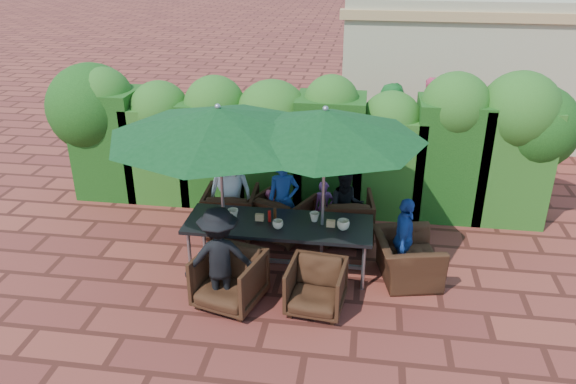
# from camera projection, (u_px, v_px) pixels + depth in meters

# --- Properties ---
(ground) EXTENTS (80.00, 80.00, 0.00)m
(ground) POSITION_uv_depth(u_px,v_px,m) (280.00, 273.00, 8.10)
(ground) COLOR brown
(ground) RESTS_ON ground
(dining_table) EXTENTS (2.64, 0.90, 0.75)m
(dining_table) POSITION_uv_depth(u_px,v_px,m) (279.00, 227.00, 7.92)
(dining_table) COLOR black
(dining_table) RESTS_ON ground
(umbrella_left) EXTENTS (2.98, 2.98, 2.46)m
(umbrella_left) POSITION_uv_depth(u_px,v_px,m) (218.00, 122.00, 7.32)
(umbrella_left) COLOR gray
(umbrella_left) RESTS_ON ground
(umbrella_right) EXTENTS (2.67, 2.67, 2.46)m
(umbrella_right) POSITION_uv_depth(u_px,v_px,m) (325.00, 124.00, 7.23)
(umbrella_right) COLOR gray
(umbrella_right) RESTS_ON ground
(chair_far_left) EXTENTS (0.85, 0.80, 0.84)m
(chair_far_left) POSITION_uv_depth(u_px,v_px,m) (231.00, 209.00, 9.03)
(chair_far_left) COLOR black
(chair_far_left) RESTS_ON ground
(chair_far_mid) EXTENTS (1.04, 1.01, 0.82)m
(chair_far_mid) POSITION_uv_depth(u_px,v_px,m) (283.00, 214.00, 8.89)
(chair_far_mid) COLOR black
(chair_far_mid) RESTS_ON ground
(chair_far_right) EXTENTS (0.89, 0.84, 0.82)m
(chair_far_right) POSITION_uv_depth(u_px,v_px,m) (347.00, 215.00, 8.85)
(chair_far_right) COLOR black
(chair_far_right) RESTS_ON ground
(chair_near_left) EXTENTS (0.96, 0.92, 0.81)m
(chair_near_left) POSITION_uv_depth(u_px,v_px,m) (229.00, 277.00, 7.27)
(chair_near_left) COLOR black
(chair_near_left) RESTS_ON ground
(chair_near_right) EXTENTS (0.78, 0.74, 0.73)m
(chair_near_right) POSITION_uv_depth(u_px,v_px,m) (316.00, 285.00, 7.17)
(chair_near_right) COLOR black
(chair_near_right) RESTS_ON ground
(chair_end_right) EXTENTS (0.83, 1.09, 0.86)m
(chair_end_right) POSITION_uv_depth(u_px,v_px,m) (407.00, 252.00, 7.81)
(chair_end_right) COLOR black
(chair_end_right) RESTS_ON ground
(adult_far_left) EXTENTS (0.72, 0.45, 1.42)m
(adult_far_left) POSITION_uv_depth(u_px,v_px,m) (231.00, 192.00, 8.93)
(adult_far_left) COLOR silver
(adult_far_left) RESTS_ON ground
(adult_far_mid) EXTENTS (0.57, 0.50, 1.35)m
(adult_far_mid) POSITION_uv_depth(u_px,v_px,m) (283.00, 200.00, 8.73)
(adult_far_mid) COLOR #1C4298
(adult_far_mid) RESTS_ON ground
(adult_far_right) EXTENTS (0.62, 0.45, 1.19)m
(adult_far_right) POSITION_uv_depth(u_px,v_px,m) (346.00, 207.00, 8.68)
(adult_far_right) COLOR black
(adult_far_right) RESTS_ON ground
(adult_near_left) EXTENTS (0.98, 0.65, 1.40)m
(adult_near_left) POSITION_uv_depth(u_px,v_px,m) (220.00, 258.00, 7.14)
(adult_near_left) COLOR black
(adult_near_left) RESTS_ON ground
(adult_end_right) EXTENTS (0.42, 0.75, 1.22)m
(adult_end_right) POSITION_uv_depth(u_px,v_px,m) (404.00, 239.00, 7.75)
(adult_end_right) COLOR #1C4298
(adult_end_right) RESTS_ON ground
(child_left) EXTENTS (0.27, 0.22, 0.73)m
(child_left) POSITION_uv_depth(u_px,v_px,m) (269.00, 211.00, 9.06)
(child_left) COLOR #F25585
(child_left) RESTS_ON ground
(child_right) EXTENTS (0.38, 0.33, 0.91)m
(child_right) POSITION_uv_depth(u_px,v_px,m) (324.00, 209.00, 8.96)
(child_right) COLOR #9D4CA5
(child_right) RESTS_ON ground
(pedestrian_a) EXTENTS (1.79, 1.27, 1.81)m
(pedestrian_a) POSITION_uv_depth(u_px,v_px,m) (390.00, 127.00, 11.28)
(pedestrian_a) COLOR green
(pedestrian_a) RESTS_ON ground
(pedestrian_b) EXTENTS (0.95, 0.65, 1.86)m
(pedestrian_b) POSITION_uv_depth(u_px,v_px,m) (428.00, 122.00, 11.47)
(pedestrian_b) COLOR #F25585
(pedestrian_b) RESTS_ON ground
(pedestrian_c) EXTENTS (1.08, 1.02, 1.60)m
(pedestrian_c) POSITION_uv_depth(u_px,v_px,m) (498.00, 137.00, 11.03)
(pedestrian_c) COLOR gray
(pedestrian_c) RESTS_ON ground
(cup_a) EXTENTS (0.16, 0.16, 0.13)m
(cup_a) POSITION_uv_depth(u_px,v_px,m) (215.00, 219.00, 7.85)
(cup_a) COLOR beige
(cup_a) RESTS_ON dining_table
(cup_b) EXTENTS (0.15, 0.15, 0.14)m
(cup_b) POSITION_uv_depth(u_px,v_px,m) (233.00, 214.00, 7.98)
(cup_b) COLOR beige
(cup_b) RESTS_ON dining_table
(cup_c) EXTENTS (0.15, 0.15, 0.12)m
(cup_c) POSITION_uv_depth(u_px,v_px,m) (278.00, 224.00, 7.72)
(cup_c) COLOR beige
(cup_c) RESTS_ON dining_table
(cup_d) EXTENTS (0.14, 0.14, 0.13)m
(cup_d) POSITION_uv_depth(u_px,v_px,m) (314.00, 217.00, 7.92)
(cup_d) COLOR beige
(cup_d) RESTS_ON dining_table
(cup_e) EXTENTS (0.18, 0.18, 0.14)m
(cup_e) POSITION_uv_depth(u_px,v_px,m) (343.00, 225.00, 7.69)
(cup_e) COLOR beige
(cup_e) RESTS_ON dining_table
(ketchup_bottle) EXTENTS (0.04, 0.04, 0.17)m
(ketchup_bottle) POSITION_uv_depth(u_px,v_px,m) (269.00, 216.00, 7.89)
(ketchup_bottle) COLOR #B20C0A
(ketchup_bottle) RESTS_ON dining_table
(sauce_bottle) EXTENTS (0.04, 0.04, 0.17)m
(sauce_bottle) POSITION_uv_depth(u_px,v_px,m) (275.00, 214.00, 7.96)
(sauce_bottle) COLOR #4C230C
(sauce_bottle) RESTS_ON dining_table
(serving_tray) EXTENTS (0.35, 0.25, 0.02)m
(serving_tray) POSITION_uv_depth(u_px,v_px,m) (215.00, 224.00, 7.85)
(serving_tray) COLOR olive
(serving_tray) RESTS_ON dining_table
(number_block_left) EXTENTS (0.12, 0.06, 0.10)m
(number_block_left) POSITION_uv_depth(u_px,v_px,m) (260.00, 217.00, 7.94)
(number_block_left) COLOR tan
(number_block_left) RESTS_ON dining_table
(number_block_right) EXTENTS (0.12, 0.06, 0.10)m
(number_block_right) POSITION_uv_depth(u_px,v_px,m) (331.00, 223.00, 7.77)
(number_block_right) COLOR tan
(number_block_right) RESTS_ON dining_table
(hedge_wall) EXTENTS (9.10, 1.60, 2.52)m
(hedge_wall) POSITION_uv_depth(u_px,v_px,m) (300.00, 133.00, 9.62)
(hedge_wall) COLOR black
(hedge_wall) RESTS_ON ground
(building) EXTENTS (6.20, 3.08, 3.20)m
(building) POSITION_uv_depth(u_px,v_px,m) (473.00, 66.00, 13.23)
(building) COLOR tan
(building) RESTS_ON ground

